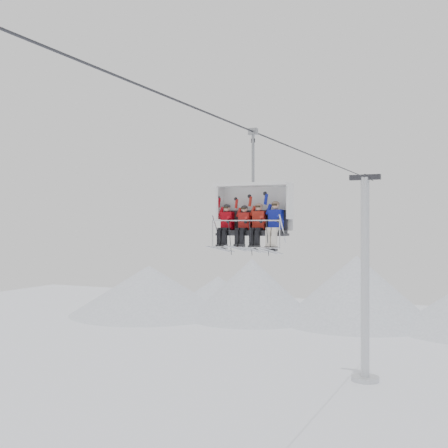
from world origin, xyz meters
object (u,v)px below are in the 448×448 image
at_px(chairlift_carrier, 255,209).
at_px(skier_far_right, 275,223).
at_px(lift_tower_right, 365,292).
at_px(skier_far_left, 226,224).
at_px(skier_center_left, 243,225).
at_px(skier_center_right, 258,224).

xyz_separation_m(chairlift_carrier, skier_far_right, (0.83, -0.30, -0.48)).
relative_size(lift_tower_right, skier_far_left, 7.99).
distance_m(skier_far_left, skier_center_left, 0.64).
height_order(skier_far_left, skier_far_right, skier_far_right).
bearing_deg(skier_center_left, skier_far_right, 0.79).
distance_m(skier_center_left, skier_far_right, 1.10).
bearing_deg(skier_far_left, lift_tower_right, 87.37).
relative_size(chairlift_carrier, skier_center_left, 2.36).
height_order(skier_center_left, skier_center_right, skier_center_right).
relative_size(skier_far_left, skier_center_left, 1.00).
bearing_deg(skier_center_right, skier_far_right, 0.70).
relative_size(lift_tower_right, skier_center_right, 7.99).
relative_size(skier_far_left, skier_far_right, 0.98).
xyz_separation_m(skier_far_left, skier_center_right, (1.16, 0.00, 0.01)).
height_order(skier_far_left, skier_center_right, skier_center_right).
bearing_deg(skier_far_right, skier_far_left, -179.69).
distance_m(skier_far_left, skier_center_right, 1.16).
xyz_separation_m(chairlift_carrier, skier_center_left, (-0.27, -0.32, -0.53)).
bearing_deg(skier_center_right, lift_tower_right, 90.72).
height_order(lift_tower_right, skier_center_right, lift_tower_right).
bearing_deg(skier_center_left, skier_far_left, 179.47).
bearing_deg(lift_tower_right, skier_far_right, -87.61).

